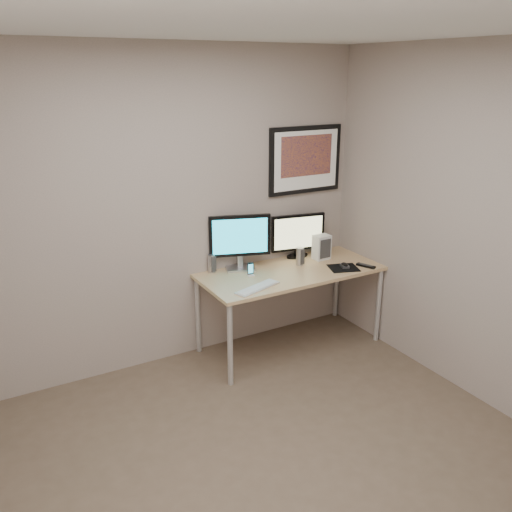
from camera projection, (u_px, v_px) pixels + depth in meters
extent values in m
plane|color=brown|center=(273.00, 474.00, 3.38)|extent=(3.60, 3.60, 0.00)
plane|color=white|center=(278.00, 22.00, 2.53)|extent=(3.60, 3.60, 0.00)
plane|color=gray|center=(164.00, 213.00, 4.35)|extent=(3.60, 0.00, 3.60)
plane|color=gray|center=(493.00, 233.00, 3.80)|extent=(0.00, 3.40, 3.40)
cube|color=#AE7C54|center=(291.00, 272.00, 4.72)|extent=(1.60, 0.70, 0.03)
cylinder|color=silver|center=(230.00, 345.00, 4.23)|extent=(0.04, 0.04, 0.70)
cylinder|color=silver|center=(198.00, 315.00, 4.74)|extent=(0.04, 0.04, 0.70)
cylinder|color=silver|center=(378.00, 305.00, 4.94)|extent=(0.04, 0.04, 0.70)
cylinder|color=silver|center=(336.00, 283.00, 5.45)|extent=(0.04, 0.04, 0.70)
cube|color=black|center=(305.00, 160.00, 4.87)|extent=(0.75, 0.03, 0.60)
cube|color=white|center=(306.00, 160.00, 4.85)|extent=(0.67, 0.00, 0.52)
cube|color=orange|center=(307.00, 156.00, 4.84)|extent=(0.54, 0.00, 0.36)
cube|color=#A8A8AD|center=(240.00, 268.00, 4.75)|extent=(0.29, 0.24, 0.02)
cube|color=#A8A8AD|center=(240.00, 261.00, 4.73)|extent=(0.06, 0.05, 0.11)
cube|color=black|center=(240.00, 236.00, 4.66)|extent=(0.52, 0.20, 0.36)
cube|color=#13A1BB|center=(241.00, 236.00, 4.64)|extent=(0.45, 0.15, 0.31)
cube|color=black|center=(297.00, 256.00, 5.06)|extent=(0.24, 0.16, 0.02)
cube|color=black|center=(297.00, 252.00, 5.05)|extent=(0.06, 0.05, 0.05)
cube|color=black|center=(298.00, 232.00, 4.99)|extent=(0.52, 0.13, 0.34)
cube|color=#C5C287|center=(299.00, 233.00, 4.98)|extent=(0.46, 0.09, 0.29)
cylinder|color=#A8A8AD|center=(212.00, 263.00, 4.66)|extent=(0.07, 0.07, 0.16)
cylinder|color=#A8A8AD|center=(300.00, 256.00, 4.83)|extent=(0.08, 0.08, 0.16)
cube|color=black|center=(250.00, 269.00, 4.58)|extent=(0.06, 0.06, 0.12)
cube|color=silver|center=(258.00, 287.00, 4.33)|extent=(0.44, 0.24, 0.01)
cube|color=black|center=(343.00, 268.00, 4.78)|extent=(0.31, 0.29, 0.00)
ellipsoid|color=black|center=(345.00, 265.00, 4.79)|extent=(0.09, 0.12, 0.03)
cube|color=black|center=(366.00, 266.00, 4.81)|extent=(0.11, 0.18, 0.02)
cube|color=silver|center=(322.00, 247.00, 4.98)|extent=(0.15, 0.11, 0.23)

